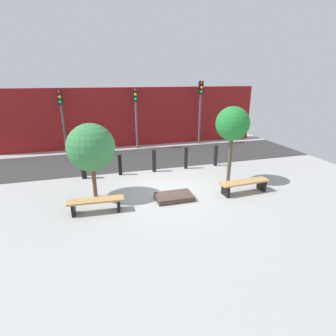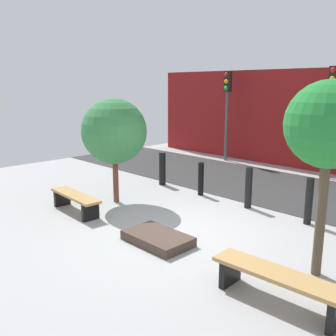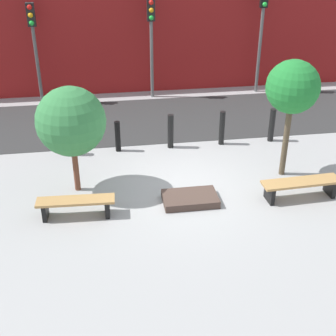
# 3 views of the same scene
# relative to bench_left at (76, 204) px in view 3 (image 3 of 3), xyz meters

# --- Properties ---
(ground_plane) EXTENTS (18.00, 18.00, 0.00)m
(ground_plane) POSITION_rel_bench_left_xyz_m (2.69, 0.88, -0.33)
(ground_plane) COLOR #A0A0A0
(road_strip) EXTENTS (18.00, 3.93, 0.01)m
(road_strip) POSITION_rel_bench_left_xyz_m (2.69, 5.47, -0.32)
(road_strip) COLOR #313131
(road_strip) RESTS_ON ground
(building_facade) EXTENTS (16.20, 0.50, 3.57)m
(building_facade) POSITION_rel_bench_left_xyz_m (2.69, 8.62, 1.46)
(building_facade) COLOR maroon
(building_facade) RESTS_ON ground
(bench_left) EXTENTS (1.78, 0.49, 0.45)m
(bench_left) POSITION_rel_bench_left_xyz_m (0.00, 0.00, 0.00)
(bench_left) COLOR black
(bench_left) RESTS_ON ground
(bench_right) EXTENTS (1.96, 0.55, 0.47)m
(bench_right) POSITION_rel_bench_left_xyz_m (5.38, 0.00, 0.02)
(bench_right) COLOR black
(bench_right) RESTS_ON ground
(planter_bed) EXTENTS (1.31, 0.81, 0.18)m
(planter_bed) POSITION_rel_bench_left_xyz_m (2.69, 0.20, -0.23)
(planter_bed) COLOR #49372F
(planter_bed) RESTS_ON ground
(tree_behind_left_bench) EXTENTS (1.66, 1.66, 2.68)m
(tree_behind_left_bench) POSITION_rel_bench_left_xyz_m (0.00, 1.21, 1.52)
(tree_behind_left_bench) COLOR brown
(tree_behind_left_bench) RESTS_ON ground
(tree_behind_right_bench) EXTENTS (1.33, 1.33, 3.09)m
(tree_behind_right_bench) POSITION_rel_bench_left_xyz_m (5.38, 1.21, 2.07)
(tree_behind_right_bench) COLOR brown
(tree_behind_right_bench) RESTS_ON ground
(bollard_far_left) EXTENTS (0.21, 0.21, 1.00)m
(bollard_far_left) POSITION_rel_bench_left_xyz_m (-0.41, 3.26, 0.17)
(bollard_far_left) COLOR black
(bollard_far_left) RESTS_ON ground
(bollard_left) EXTENTS (0.16, 0.16, 0.92)m
(bollard_left) POSITION_rel_bench_left_xyz_m (1.14, 3.26, 0.13)
(bollard_left) COLOR black
(bollard_left) RESTS_ON ground
(bollard_center) EXTENTS (0.18, 0.18, 1.03)m
(bollard_center) POSITION_rel_bench_left_xyz_m (2.69, 3.26, 0.19)
(bollard_center) COLOR black
(bollard_center) RESTS_ON ground
(bollard_right) EXTENTS (0.16, 0.16, 1.04)m
(bollard_right) POSITION_rel_bench_left_xyz_m (4.24, 3.26, 0.20)
(bollard_right) COLOR black
(bollard_right) RESTS_ON ground
(bollard_far_right) EXTENTS (0.18, 0.18, 1.03)m
(bollard_far_right) POSITION_rel_bench_left_xyz_m (5.79, 3.26, 0.19)
(bollard_far_right) COLOR black
(bollard_far_right) RESTS_ON ground
(traffic_light_west) EXTENTS (0.28, 0.27, 3.52)m
(traffic_light_west) POSITION_rel_bench_left_xyz_m (-1.41, 7.72, 2.11)
(traffic_light_west) COLOR #505050
(traffic_light_west) RESTS_ON ground
(traffic_light_mid_west) EXTENTS (0.28, 0.27, 3.58)m
(traffic_light_mid_west) POSITION_rel_bench_left_xyz_m (2.69, 7.72, 2.15)
(traffic_light_mid_west) COLOR slate
(traffic_light_mid_west) RESTS_ON ground
(traffic_light_mid_east) EXTENTS (0.28, 0.27, 3.93)m
(traffic_light_mid_east) POSITION_rel_bench_left_xyz_m (6.78, 7.72, 2.38)
(traffic_light_mid_east) COLOR #5B5B5B
(traffic_light_mid_east) RESTS_ON ground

